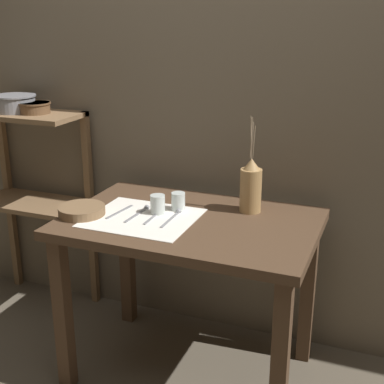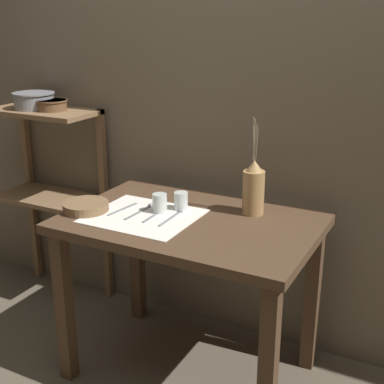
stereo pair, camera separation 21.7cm
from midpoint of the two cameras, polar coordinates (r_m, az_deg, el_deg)
ground_plane at (r=2.59m, az=-2.73°, el=-18.52°), size 12.00×12.00×0.00m
stone_wall_back at (r=2.51m, az=1.18°, el=10.33°), size 7.00×0.06×2.40m
wooden_table at (r=2.26m, az=-2.97°, el=-5.71°), size 1.05×0.69×0.75m
wooden_shelf_unit at (r=2.97m, az=-18.52°, el=1.97°), size 0.58×0.29×1.08m
linen_cloth at (r=2.25m, az=-8.08°, el=-2.79°), size 0.44×0.39×0.00m
pitcher_with_flowers at (r=2.27m, az=3.58°, el=0.49°), size 0.09×0.09×0.42m
wooden_bowl at (r=2.33m, az=-14.32°, el=-1.99°), size 0.20×0.20×0.04m
glass_tumbler_near at (r=2.27m, az=-6.42°, el=-1.36°), size 0.06×0.06×0.08m
glass_tumbler_far at (r=2.31m, az=-4.18°, el=-1.04°), size 0.06×0.06×0.08m
fork_outer at (r=2.32m, az=-10.42°, el=-2.14°), size 0.04×0.18×0.00m
spoon_inner at (r=2.32m, az=-7.96°, el=-2.00°), size 0.03×0.20×0.02m
fork_inner at (r=2.24m, az=-6.91°, el=-2.68°), size 0.02×0.18×0.00m
spoon_outer at (r=2.25m, az=-4.55°, el=-2.46°), size 0.02×0.20×0.02m
metal_pot_large at (r=2.90m, az=-20.48°, el=8.90°), size 0.22×0.22×0.08m
metal_pot_small at (r=2.83m, az=-18.60°, el=8.56°), size 0.16×0.16×0.05m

